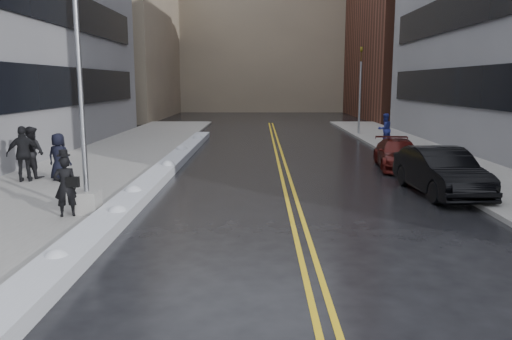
{
  "coord_description": "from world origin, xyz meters",
  "views": [
    {
      "loc": [
        1.46,
        -11.37,
        3.7
      ],
      "look_at": [
        1.37,
        2.3,
        1.3
      ],
      "focal_mm": 35.0,
      "sensor_mm": 36.0,
      "label": 1
    }
  ],
  "objects_px": {
    "pedestrian_fedora": "(65,186)",
    "pedestrian_b": "(32,152)",
    "lamppost": "(83,127)",
    "fire_hydrant": "(434,157)",
    "pedestrian_c": "(59,157)",
    "pedestrian_d": "(24,154)",
    "traffic_signal": "(360,87)",
    "car_maroon": "(398,154)",
    "pedestrian_east": "(385,129)",
    "car_black": "(441,171)"
  },
  "relations": [
    {
      "from": "pedestrian_fedora",
      "to": "car_maroon",
      "type": "relative_size",
      "value": 0.38
    },
    {
      "from": "car_black",
      "to": "fire_hydrant",
      "type": "bearing_deg",
      "value": 69.22
    },
    {
      "from": "pedestrian_c",
      "to": "fire_hydrant",
      "type": "bearing_deg",
      "value": -157.61
    },
    {
      "from": "pedestrian_c",
      "to": "pedestrian_east",
      "type": "height_order",
      "value": "pedestrian_east"
    },
    {
      "from": "traffic_signal",
      "to": "pedestrian_east",
      "type": "bearing_deg",
      "value": -88.36
    },
    {
      "from": "lamppost",
      "to": "pedestrian_d",
      "type": "height_order",
      "value": "lamppost"
    },
    {
      "from": "lamppost",
      "to": "fire_hydrant",
      "type": "relative_size",
      "value": 10.45
    },
    {
      "from": "pedestrian_fedora",
      "to": "car_black",
      "type": "height_order",
      "value": "pedestrian_fedora"
    },
    {
      "from": "fire_hydrant",
      "to": "car_black",
      "type": "relative_size",
      "value": 0.15
    },
    {
      "from": "pedestrian_b",
      "to": "pedestrian_d",
      "type": "bearing_deg",
      "value": 115.85
    },
    {
      "from": "pedestrian_fedora",
      "to": "pedestrian_d",
      "type": "relative_size",
      "value": 0.81
    },
    {
      "from": "lamppost",
      "to": "car_black",
      "type": "bearing_deg",
      "value": 15.55
    },
    {
      "from": "traffic_signal",
      "to": "pedestrian_b",
      "type": "height_order",
      "value": "traffic_signal"
    },
    {
      "from": "car_maroon",
      "to": "car_black",
      "type": "bearing_deg",
      "value": -83.94
    },
    {
      "from": "traffic_signal",
      "to": "car_maroon",
      "type": "relative_size",
      "value": 1.39
    },
    {
      "from": "lamppost",
      "to": "fire_hydrant",
      "type": "distance_m",
      "value": 14.81
    },
    {
      "from": "pedestrian_fedora",
      "to": "pedestrian_east",
      "type": "distance_m",
      "value": 20.05
    },
    {
      "from": "lamppost",
      "to": "pedestrian_b",
      "type": "xyz_separation_m",
      "value": [
        -3.77,
        5.08,
        -1.41
      ]
    },
    {
      "from": "pedestrian_east",
      "to": "car_maroon",
      "type": "bearing_deg",
      "value": 61.17
    },
    {
      "from": "pedestrian_c",
      "to": "traffic_signal",
      "type": "bearing_deg",
      "value": -120.02
    },
    {
      "from": "pedestrian_c",
      "to": "car_black",
      "type": "xyz_separation_m",
      "value": [
        13.38,
        -1.61,
        -0.24
      ]
    },
    {
      "from": "fire_hydrant",
      "to": "pedestrian_c",
      "type": "bearing_deg",
      "value": -167.17
    },
    {
      "from": "lamppost",
      "to": "car_maroon",
      "type": "height_order",
      "value": "lamppost"
    },
    {
      "from": "traffic_signal",
      "to": "pedestrian_c",
      "type": "bearing_deg",
      "value": -129.59
    },
    {
      "from": "pedestrian_east",
      "to": "traffic_signal",
      "type": "bearing_deg",
      "value": -107.82
    },
    {
      "from": "pedestrian_b",
      "to": "car_black",
      "type": "xyz_separation_m",
      "value": [
        14.57,
        -2.08,
        -0.34
      ]
    },
    {
      "from": "lamppost",
      "to": "fire_hydrant",
      "type": "xyz_separation_m",
      "value": [
        12.3,
        8.0,
        -1.98
      ]
    },
    {
      "from": "pedestrian_c",
      "to": "car_maroon",
      "type": "bearing_deg",
      "value": -155.59
    },
    {
      "from": "traffic_signal",
      "to": "pedestrian_c",
      "type": "height_order",
      "value": "traffic_signal"
    },
    {
      "from": "fire_hydrant",
      "to": "pedestrian_c",
      "type": "height_order",
      "value": "pedestrian_c"
    },
    {
      "from": "car_maroon",
      "to": "pedestrian_d",
      "type": "bearing_deg",
      "value": -159.54
    },
    {
      "from": "pedestrian_fedora",
      "to": "pedestrian_b",
      "type": "relative_size",
      "value": 0.84
    },
    {
      "from": "pedestrian_c",
      "to": "pedestrian_fedora",
      "type": "bearing_deg",
      "value": 122.95
    },
    {
      "from": "pedestrian_fedora",
      "to": "pedestrian_b",
      "type": "bearing_deg",
      "value": -78.92
    },
    {
      "from": "lamppost",
      "to": "traffic_signal",
      "type": "xyz_separation_m",
      "value": [
        11.8,
        22.0,
        0.87
      ]
    },
    {
      "from": "lamppost",
      "to": "car_black",
      "type": "distance_m",
      "value": 11.35
    },
    {
      "from": "pedestrian_c",
      "to": "car_black",
      "type": "relative_size",
      "value": 0.37
    },
    {
      "from": "fire_hydrant",
      "to": "pedestrian_b",
      "type": "xyz_separation_m",
      "value": [
        -16.07,
        -2.92,
        0.58
      ]
    },
    {
      "from": "pedestrian_fedora",
      "to": "pedestrian_c",
      "type": "bearing_deg",
      "value": -87.06
    },
    {
      "from": "pedestrian_b",
      "to": "pedestrian_fedora",
      "type": "bearing_deg",
      "value": 146.27
    },
    {
      "from": "traffic_signal",
      "to": "car_black",
      "type": "bearing_deg",
      "value": -93.01
    },
    {
      "from": "car_black",
      "to": "pedestrian_b",
      "type": "bearing_deg",
      "value": 167.83
    },
    {
      "from": "lamppost",
      "to": "car_maroon",
      "type": "xyz_separation_m",
      "value": [
        10.8,
        8.16,
        -1.91
      ]
    },
    {
      "from": "lamppost",
      "to": "pedestrian_fedora",
      "type": "xyz_separation_m",
      "value": [
        -0.42,
        -0.38,
        -1.56
      ]
    },
    {
      "from": "fire_hydrant",
      "to": "traffic_signal",
      "type": "height_order",
      "value": "traffic_signal"
    },
    {
      "from": "traffic_signal",
      "to": "lamppost",
      "type": "bearing_deg",
      "value": -118.21
    },
    {
      "from": "pedestrian_d",
      "to": "lamppost",
      "type": "bearing_deg",
      "value": 112.34
    },
    {
      "from": "car_black",
      "to": "car_maroon",
      "type": "relative_size",
      "value": 1.1
    },
    {
      "from": "pedestrian_c",
      "to": "pedestrian_d",
      "type": "height_order",
      "value": "pedestrian_d"
    },
    {
      "from": "car_maroon",
      "to": "pedestrian_b",
      "type": "bearing_deg",
      "value": -162.03
    }
  ]
}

